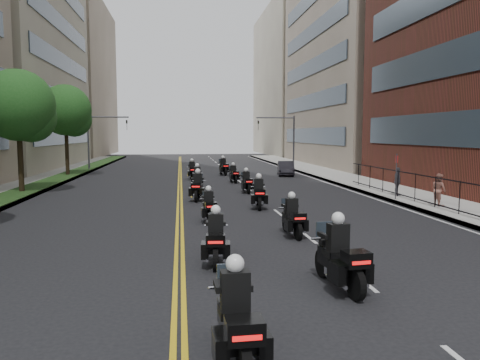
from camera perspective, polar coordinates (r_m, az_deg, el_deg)
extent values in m
cube|color=gray|center=(34.26, 15.77, -0.69)|extent=(4.00, 90.00, 0.15)
cube|color=gray|center=(33.28, -25.82, -1.23)|extent=(4.00, 90.00, 0.15)
cube|color=#163714|center=(33.03, -24.52, -1.06)|extent=(2.00, 90.00, 0.04)
cube|color=#333F4C|center=(27.92, 26.14, 4.59)|extent=(0.12, 25.80, 1.80)
cube|color=#333F4C|center=(28.17, 26.50, 12.75)|extent=(0.12, 25.80, 1.80)
cube|color=gray|center=(60.01, 15.95, 16.27)|extent=(15.00, 28.00, 30.00)
cube|color=#333F4C|center=(56.45, 8.53, 5.37)|extent=(0.12, 24.08, 1.80)
cube|color=#333F4C|center=(56.57, 8.59, 9.42)|extent=(0.12, 24.08, 1.80)
cube|color=#333F4C|center=(56.98, 8.65, 13.44)|extent=(0.12, 24.08, 1.80)
cube|color=#333F4C|center=(57.66, 8.72, 17.38)|extent=(0.12, 24.08, 1.80)
cube|color=gray|center=(87.87, 8.04, 11.67)|extent=(15.00, 28.00, 26.00)
cube|color=#333F4C|center=(55.76, -20.37, 5.07)|extent=(0.12, 24.08, 1.80)
cube|color=#333F4C|center=(55.89, -20.52, 9.17)|extent=(0.12, 24.08, 1.80)
cube|color=#333F4C|center=(56.30, -20.66, 13.24)|extent=(0.12, 24.08, 1.80)
cube|color=#333F4C|center=(56.99, -20.81, 17.22)|extent=(0.12, 24.08, 1.80)
cube|color=gray|center=(87.30, -21.32, 11.38)|extent=(16.00, 28.00, 26.00)
cube|color=black|center=(22.22, 26.64, -0.48)|extent=(0.05, 28.00, 0.05)
cube|color=black|center=(22.39, 26.49, -3.79)|extent=(0.05, 28.00, 0.05)
cylinder|color=black|center=(31.90, -25.22, 2.99)|extent=(0.32, 0.32, 5.11)
sphere|color=#1F531B|center=(31.93, -25.44, 8.23)|extent=(4.40, 4.40, 4.40)
sphere|color=#1F531B|center=(32.10, -24.14, 6.97)|extent=(3.08, 3.08, 3.08)
cylinder|color=black|center=(43.47, -20.37, 3.94)|extent=(0.32, 0.32, 5.39)
sphere|color=#1F531B|center=(43.50, -20.51, 7.99)|extent=(4.40, 4.40, 4.40)
sphere|color=#1F531B|center=(43.73, -19.58, 7.00)|extent=(3.08, 3.08, 3.08)
cylinder|color=#3F3F44|center=(49.78, 6.57, 4.55)|extent=(0.18, 0.18, 5.60)
cylinder|color=#3F3F44|center=(49.36, 4.33, 7.58)|extent=(4.00, 0.14, 0.14)
imported|color=black|center=(49.01, 2.24, 6.67)|extent=(0.16, 0.20, 1.00)
cylinder|color=#3F3F44|center=(49.19, -18.00, 4.30)|extent=(0.18, 0.18, 5.60)
cylinder|color=#3F3F44|center=(48.88, -15.77, 7.40)|extent=(4.00, 0.14, 0.14)
imported|color=black|center=(48.63, -13.63, 6.52)|extent=(0.16, 0.20, 1.00)
cylinder|color=black|center=(8.87, -1.40, -16.75)|extent=(0.17, 0.73, 0.73)
cube|color=black|center=(7.98, -0.53, -17.09)|extent=(0.50, 1.46, 0.43)
cube|color=silver|center=(8.12, -0.59, -18.54)|extent=(0.43, 0.60, 0.32)
cube|color=black|center=(7.10, 0.56, -17.81)|extent=(0.57, 0.47, 0.34)
cube|color=red|center=(6.91, 0.89, -18.71)|extent=(0.43, 0.05, 0.07)
cube|color=black|center=(7.84, -0.60, -13.33)|extent=(0.48, 0.32, 0.66)
sphere|color=white|center=(7.71, -0.61, -10.15)|extent=(0.31, 0.31, 0.31)
cylinder|color=black|center=(11.08, 13.92, -12.21)|extent=(0.24, 0.77, 0.75)
cylinder|color=black|center=(12.61, 10.10, -9.93)|extent=(0.24, 0.77, 0.75)
cube|color=black|center=(11.75, 11.91, -9.55)|extent=(0.64, 1.54, 0.44)
cube|color=silver|center=(11.87, 11.77, -10.67)|extent=(0.49, 0.65, 0.33)
cube|color=black|center=(10.92, 14.00, -9.33)|extent=(0.63, 0.53, 0.35)
cube|color=red|center=(10.73, 14.58, -9.74)|extent=(0.44, 0.08, 0.08)
cube|color=black|center=(11.67, 11.85, -6.86)|extent=(0.52, 0.37, 0.69)
sphere|color=white|center=(11.59, 11.87, -4.60)|extent=(0.32, 0.32, 0.32)
cylinder|color=black|center=(12.98, -2.99, -9.55)|extent=(0.20, 0.69, 0.69)
cylinder|color=black|center=(14.54, -2.93, -7.88)|extent=(0.20, 0.69, 0.69)
cube|color=black|center=(13.69, -2.96, -7.53)|extent=(0.54, 1.39, 0.40)
cube|color=silver|center=(13.79, -2.96, -8.41)|extent=(0.43, 0.58, 0.30)
cube|color=black|center=(12.85, -3.00, -7.30)|extent=(0.56, 0.47, 0.32)
cube|color=red|center=(12.65, -3.01, -7.60)|extent=(0.40, 0.06, 0.07)
cube|color=black|center=(13.63, -2.97, -5.42)|extent=(0.47, 0.32, 0.62)
sphere|color=white|center=(13.57, -2.98, -3.65)|extent=(0.29, 0.29, 0.29)
cylinder|color=black|center=(16.69, 7.11, -6.19)|extent=(0.17, 0.66, 0.66)
cylinder|color=black|center=(18.14, 5.63, -5.22)|extent=(0.17, 0.66, 0.66)
cube|color=black|center=(17.36, 6.35, -4.81)|extent=(0.48, 1.32, 0.39)
cube|color=silver|center=(17.45, 6.29, -5.50)|extent=(0.40, 0.55, 0.29)
cube|color=black|center=(16.60, 7.13, -4.50)|extent=(0.52, 0.43, 0.31)
cube|color=red|center=(16.41, 7.34, -4.68)|extent=(0.39, 0.05, 0.07)
cube|color=black|center=(17.33, 6.32, -3.21)|extent=(0.44, 0.29, 0.60)
sphere|color=white|center=(17.28, 6.33, -1.88)|extent=(0.28, 0.28, 0.28)
cylinder|color=black|center=(19.49, -3.57, -4.50)|extent=(0.16, 0.62, 0.62)
cylinder|color=black|center=(20.91, -4.07, -3.80)|extent=(0.16, 0.62, 0.62)
cube|color=black|center=(20.16, -3.83, -3.43)|extent=(0.45, 1.25, 0.36)
cube|color=silver|center=(20.24, -3.85, -3.99)|extent=(0.37, 0.52, 0.27)
cube|color=black|center=(19.41, -3.58, -3.13)|extent=(0.49, 0.41, 0.29)
cube|color=red|center=(19.23, -3.51, -3.27)|extent=(0.36, 0.05, 0.06)
cube|color=black|center=(20.14, -3.86, -2.13)|extent=(0.41, 0.28, 0.56)
sphere|color=white|center=(20.10, -3.87, -1.05)|extent=(0.26, 0.26, 0.26)
cylinder|color=black|center=(22.83, 2.41, -2.88)|extent=(0.22, 0.72, 0.71)
cylinder|color=black|center=(24.48, 2.19, -2.30)|extent=(0.22, 0.72, 0.71)
cube|color=black|center=(23.62, 2.30, -1.88)|extent=(0.59, 1.45, 0.42)
cube|color=silver|center=(23.70, 2.29, -2.43)|extent=(0.46, 0.61, 0.31)
cube|color=black|center=(22.76, 2.41, -1.53)|extent=(0.59, 0.50, 0.33)
cube|color=red|center=(22.55, 2.44, -1.65)|extent=(0.42, 0.08, 0.07)
cube|color=black|center=(23.61, 2.29, -0.61)|extent=(0.49, 0.34, 0.65)
sphere|color=white|center=(23.57, 2.30, 0.45)|extent=(0.30, 0.30, 0.30)
cylinder|color=black|center=(25.66, -5.35, -1.93)|extent=(0.25, 0.74, 0.72)
cylinder|color=black|center=(27.34, -4.98, -1.46)|extent=(0.25, 0.74, 0.72)
cube|color=black|center=(26.46, -5.17, -1.05)|extent=(0.64, 1.48, 0.43)
cube|color=silver|center=(26.55, -5.15, -1.56)|extent=(0.48, 0.63, 0.32)
cube|color=black|center=(25.59, -5.37, -0.71)|extent=(0.61, 0.52, 0.34)
cube|color=red|center=(25.38, -5.42, -0.81)|extent=(0.43, 0.09, 0.07)
cube|color=black|center=(26.46, -5.16, 0.11)|extent=(0.50, 0.36, 0.66)
sphere|color=white|center=(26.43, -5.17, 1.07)|extent=(0.31, 0.31, 0.31)
cylinder|color=black|center=(29.08, 1.05, -1.09)|extent=(0.17, 0.65, 0.64)
cylinder|color=black|center=(30.55, 0.49, -0.76)|extent=(0.17, 0.65, 0.64)
cube|color=black|center=(29.78, 0.76, -0.42)|extent=(0.47, 1.29, 0.38)
cube|color=silver|center=(29.85, 0.74, -0.82)|extent=(0.39, 0.54, 0.28)
cube|color=black|center=(29.03, 1.06, -0.13)|extent=(0.51, 0.42, 0.30)
cube|color=red|center=(28.83, 1.13, -0.21)|extent=(0.38, 0.05, 0.07)
cube|color=black|center=(29.78, 0.75, 0.49)|extent=(0.43, 0.29, 0.58)
sphere|color=white|center=(29.76, 0.74, 1.25)|extent=(0.27, 0.27, 0.27)
cylinder|color=black|center=(31.85, -5.23, -0.48)|extent=(0.17, 0.69, 0.68)
cylinder|color=black|center=(33.45, -5.21, -0.19)|extent=(0.17, 0.69, 0.68)
cube|color=black|center=(32.63, -5.22, 0.16)|extent=(0.48, 1.38, 0.40)
cube|color=silver|center=(32.70, -5.22, -0.24)|extent=(0.41, 0.57, 0.30)
cube|color=black|center=(31.80, -5.23, 0.45)|extent=(0.54, 0.44, 0.32)
cube|color=red|center=(31.59, -5.24, 0.38)|extent=(0.40, 0.05, 0.07)
cube|color=black|center=(32.63, -5.23, 1.05)|extent=(0.45, 0.30, 0.62)
sphere|color=white|center=(32.61, -5.23, 1.79)|extent=(0.29, 0.29, 0.29)
cylinder|color=black|center=(35.29, -0.56, 0.09)|extent=(0.19, 0.63, 0.62)
cylinder|color=black|center=(36.71, -1.06, 0.30)|extent=(0.19, 0.63, 0.62)
cube|color=black|center=(35.97, -0.81, 0.60)|extent=(0.51, 1.27, 0.36)
cube|color=silver|center=(36.04, -0.83, 0.28)|extent=(0.40, 0.54, 0.27)
cube|color=black|center=(35.25, -0.56, 0.86)|extent=(0.51, 0.43, 0.29)
cube|color=red|center=(35.06, -0.49, 0.80)|extent=(0.37, 0.07, 0.06)
cube|color=black|center=(35.98, -0.83, 1.33)|extent=(0.43, 0.30, 0.57)
sphere|color=white|center=(35.96, -0.84, 1.94)|extent=(0.26, 0.26, 0.26)
cylinder|color=black|center=(37.98, -5.75, 0.51)|extent=(0.19, 0.70, 0.69)
cylinder|color=black|center=(39.59, -5.97, 0.72)|extent=(0.19, 0.70, 0.69)
cube|color=black|center=(38.76, -5.87, 1.03)|extent=(0.51, 1.40, 0.41)
cube|color=silver|center=(38.83, -5.87, 0.70)|extent=(0.42, 0.58, 0.30)
cube|color=black|center=(37.93, -5.76, 1.30)|extent=(0.55, 0.46, 0.32)
cube|color=red|center=(37.72, -5.73, 1.25)|extent=(0.41, 0.06, 0.07)
cube|color=black|center=(38.77, -5.88, 1.79)|extent=(0.46, 0.31, 0.63)
sphere|color=white|center=(38.75, -5.89, 2.42)|extent=(0.29, 0.29, 0.29)
cylinder|color=black|center=(41.67, -1.80, 1.01)|extent=(0.24, 0.73, 0.71)
cylinder|color=black|center=(43.30, -2.32, 1.18)|extent=(0.24, 0.73, 0.71)
cube|color=black|center=(42.46, -2.07, 1.49)|extent=(0.63, 1.46, 0.42)
cube|color=silver|center=(42.53, -2.08, 1.17)|extent=(0.47, 0.63, 0.31)
cube|color=black|center=(41.63, -1.81, 1.76)|extent=(0.60, 0.51, 0.34)
cube|color=red|center=(41.42, -1.74, 1.71)|extent=(0.42, 0.09, 0.07)
cube|color=black|center=(42.48, -2.09, 2.20)|extent=(0.50, 0.36, 0.65)
sphere|color=white|center=(42.46, -2.09, 2.80)|extent=(0.30, 0.30, 0.30)
imported|color=black|center=(42.23, 5.59, 1.43)|extent=(1.95, 4.03, 1.27)
imported|color=#9B6455|center=(25.43, 23.09, -1.08)|extent=(0.69, 0.84, 1.61)
imported|color=#424149|center=(28.83, 18.65, -0.15)|extent=(0.59, 1.02, 1.64)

